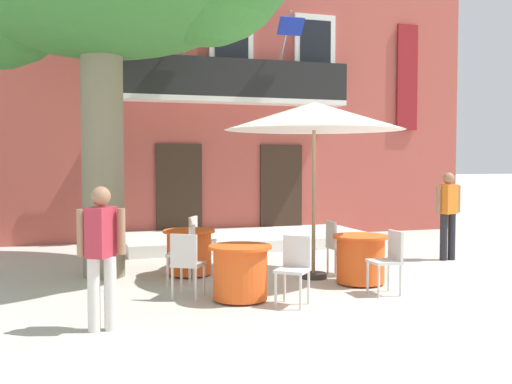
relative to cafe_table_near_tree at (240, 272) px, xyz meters
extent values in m
plane|color=beige|center=(2.01, 1.49, -0.39)|extent=(120.00, 120.00, 0.00)
cube|color=#B24C42|center=(1.67, 8.49, 3.36)|extent=(13.00, 4.00, 7.50)
cube|color=#332319|center=(0.37, 6.46, 0.76)|extent=(1.10, 0.08, 2.30)
cube|color=#332319|center=(2.97, 6.46, 0.76)|extent=(1.10, 0.08, 2.30)
cube|color=silver|center=(-0.53, 6.45, 4.26)|extent=(1.10, 0.08, 1.90)
cube|color=black|center=(-0.53, 6.42, 4.26)|extent=(0.84, 0.04, 1.60)
cube|color=silver|center=(1.67, 6.45, 4.26)|extent=(1.10, 0.08, 1.90)
cube|color=black|center=(1.67, 6.42, 4.26)|extent=(0.84, 0.04, 1.60)
cube|color=silver|center=(3.87, 6.45, 4.26)|extent=(1.10, 0.08, 1.90)
cube|color=black|center=(3.87, 6.42, 4.26)|extent=(0.84, 0.04, 1.60)
cube|color=silver|center=(1.67, 6.16, 2.95)|extent=(5.60, 0.65, 0.12)
cube|color=black|center=(1.67, 5.87, 3.46)|extent=(5.60, 0.06, 0.90)
cylinder|color=#B2B2B7|center=(0.47, 5.99, 4.36)|extent=(0.04, 0.95, 1.33)
cube|color=#146B2D|center=(0.47, 5.54, 4.66)|extent=(0.60, 0.29, 0.38)
cylinder|color=#B2B2B7|center=(2.87, 5.99, 4.36)|extent=(0.04, 0.95, 1.33)
cube|color=#192D9E|center=(2.87, 5.54, 4.66)|extent=(0.60, 0.29, 0.38)
cylinder|color=slate|center=(-0.63, 6.19, 3.13)|extent=(0.31, 0.31, 0.25)
ellipsoid|color=#38843D|center=(-0.63, 6.19, 3.49)|extent=(0.40, 0.40, 0.45)
cylinder|color=#995638|center=(0.90, 6.19, 3.13)|extent=(0.27, 0.27, 0.25)
ellipsoid|color=#4C8E38|center=(0.90, 6.19, 3.41)|extent=(0.35, 0.35, 0.32)
cylinder|color=#995638|center=(2.43, 6.19, 3.17)|extent=(0.26, 0.26, 0.32)
ellipsoid|color=#2D7533|center=(2.43, 6.19, 3.57)|extent=(0.34, 0.34, 0.48)
cylinder|color=slate|center=(3.97, 6.19, 3.16)|extent=(0.27, 0.27, 0.30)
ellipsoid|color=#2D7533|center=(3.97, 6.19, 3.44)|extent=(0.35, 0.35, 0.27)
cube|color=maroon|center=(6.54, 6.43, 3.73)|extent=(0.60, 0.06, 2.80)
cube|color=silver|center=(1.67, 5.19, -0.27)|extent=(5.53, 2.59, 0.25)
cylinder|color=#7F755B|center=(-1.65, 2.35, 1.48)|extent=(0.68, 0.68, 3.74)
cylinder|color=#EA561E|center=(0.00, 0.00, -0.02)|extent=(0.74, 0.74, 0.68)
cylinder|color=#EA561E|center=(0.00, 0.00, 0.35)|extent=(0.86, 0.86, 0.04)
cylinder|color=#2D2823|center=(0.00, 0.00, -0.38)|extent=(0.44, 0.44, 0.03)
cylinder|color=silver|center=(0.59, -0.73, -0.17)|extent=(0.04, 0.04, 0.45)
cylinder|color=silver|center=(0.33, -0.51, -0.17)|extent=(0.04, 0.04, 0.45)
cylinder|color=silver|center=(0.81, -0.47, -0.17)|extent=(0.04, 0.04, 0.45)
cylinder|color=silver|center=(0.55, -0.25, -0.17)|extent=(0.04, 0.04, 0.45)
cube|color=silver|center=(0.57, -0.49, 0.08)|extent=(0.56, 0.56, 0.04)
cube|color=silver|center=(0.69, -0.35, 0.31)|extent=(0.31, 0.28, 0.42)
cylinder|color=silver|center=(-0.69, 0.63, -0.17)|extent=(0.04, 0.04, 0.45)
cylinder|color=silver|center=(-0.40, 0.45, -0.17)|extent=(0.04, 0.04, 0.45)
cylinder|color=silver|center=(-0.87, 0.34, -0.17)|extent=(0.04, 0.04, 0.45)
cylinder|color=silver|center=(-0.58, 0.16, -0.17)|extent=(0.04, 0.04, 0.45)
cube|color=silver|center=(-0.64, 0.40, 0.08)|extent=(0.55, 0.55, 0.04)
cube|color=silver|center=(-0.73, 0.24, 0.31)|extent=(0.34, 0.24, 0.42)
cylinder|color=#EA561E|center=(2.08, 0.49, -0.02)|extent=(0.74, 0.74, 0.68)
cylinder|color=#EA561E|center=(2.08, 0.49, 0.35)|extent=(0.86, 0.86, 0.04)
cylinder|color=#2D2823|center=(2.08, 0.49, -0.38)|extent=(0.44, 0.44, 0.03)
cylinder|color=silver|center=(2.29, 1.41, -0.17)|extent=(0.04, 0.04, 0.45)
cylinder|color=silver|center=(2.28, 1.07, -0.17)|extent=(0.04, 0.04, 0.45)
cylinder|color=silver|center=(1.95, 1.42, -0.17)|extent=(0.04, 0.04, 0.45)
cylinder|color=silver|center=(1.94, 1.08, -0.17)|extent=(0.04, 0.04, 0.45)
cube|color=silver|center=(2.12, 1.24, 0.08)|extent=(0.42, 0.42, 0.04)
cube|color=silver|center=(1.94, 1.25, 0.31)|extent=(0.06, 0.38, 0.42)
cylinder|color=silver|center=(1.89, -0.42, -0.17)|extent=(0.04, 0.04, 0.45)
cylinder|color=silver|center=(1.90, -0.08, -0.17)|extent=(0.04, 0.04, 0.45)
cylinder|color=silver|center=(2.23, -0.43, -0.17)|extent=(0.04, 0.04, 0.45)
cylinder|color=silver|center=(2.24, -0.09, -0.17)|extent=(0.04, 0.04, 0.45)
cube|color=silver|center=(2.06, -0.25, 0.08)|extent=(0.41, 0.41, 0.04)
cube|color=silver|center=(2.24, -0.26, 0.31)|extent=(0.05, 0.38, 0.42)
cylinder|color=#EA561E|center=(-0.30, 2.02, -0.02)|extent=(0.74, 0.74, 0.68)
cylinder|color=#EA561E|center=(-0.30, 2.02, 0.35)|extent=(0.86, 0.86, 0.04)
cylinder|color=#2D2823|center=(-0.30, 2.02, -0.38)|extent=(0.44, 0.44, 0.03)
cylinder|color=silver|center=(-0.79, 1.22, -0.17)|extent=(0.04, 0.04, 0.45)
cylinder|color=silver|center=(-0.67, 1.54, -0.17)|extent=(0.04, 0.04, 0.45)
cylinder|color=silver|center=(-0.48, 1.10, -0.17)|extent=(0.04, 0.04, 0.45)
cylinder|color=silver|center=(-0.35, 1.42, -0.17)|extent=(0.04, 0.04, 0.45)
cube|color=silver|center=(-0.57, 1.32, 0.08)|extent=(0.52, 0.52, 0.04)
cube|color=silver|center=(-0.40, 1.25, 0.31)|extent=(0.18, 0.37, 0.42)
cylinder|color=silver|center=(0.32, 2.72, -0.17)|extent=(0.04, 0.04, 0.45)
cylinder|color=silver|center=(0.14, 2.43, -0.17)|extent=(0.04, 0.04, 0.45)
cylinder|color=silver|center=(0.02, 2.90, -0.17)|extent=(0.04, 0.04, 0.45)
cylinder|color=silver|center=(-0.15, 2.60, -0.17)|extent=(0.04, 0.04, 0.45)
cube|color=silver|center=(0.08, 2.66, 0.08)|extent=(0.55, 0.55, 0.04)
cube|color=silver|center=(-0.07, 2.76, 0.31)|extent=(0.23, 0.35, 0.42)
cylinder|color=#997A56|center=(1.58, 1.17, 0.88)|extent=(0.06, 0.06, 2.55)
cylinder|color=#333333|center=(1.58, 1.17, -0.35)|extent=(0.44, 0.44, 0.08)
cone|color=white|center=(1.58, 1.17, 2.23)|extent=(2.90, 2.90, 0.45)
cylinder|color=silver|center=(-1.97, -0.92, 0.03)|extent=(0.14, 0.14, 0.84)
cylinder|color=silver|center=(-1.79, -0.92, 0.03)|extent=(0.14, 0.14, 0.84)
cube|color=#B72D3D|center=(-1.88, -0.92, 0.73)|extent=(0.38, 0.40, 0.56)
sphere|color=#9E7051|center=(-1.88, -0.92, 1.13)|extent=(0.22, 0.22, 0.22)
cylinder|color=#9E7051|center=(-2.10, -0.92, 0.73)|extent=(0.09, 0.09, 0.52)
cylinder|color=#9E7051|center=(-1.66, -0.92, 0.73)|extent=(0.09, 0.09, 0.52)
cylinder|color=#232328|center=(4.65, 2.01, 0.05)|extent=(0.14, 0.14, 0.89)
cylinder|color=#232328|center=(4.83, 2.01, 0.05)|extent=(0.14, 0.14, 0.89)
cube|color=orange|center=(4.74, 2.01, 0.78)|extent=(0.39, 0.32, 0.56)
sphere|color=#9E7051|center=(4.74, 2.01, 1.18)|extent=(0.22, 0.22, 0.22)
cylinder|color=#9E7051|center=(4.52, 2.01, 0.78)|extent=(0.09, 0.09, 0.52)
cylinder|color=#9E7051|center=(4.96, 2.01, 0.78)|extent=(0.09, 0.09, 0.52)
camera|label=1|loc=(-2.29, -7.82, 1.53)|focal=42.35mm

